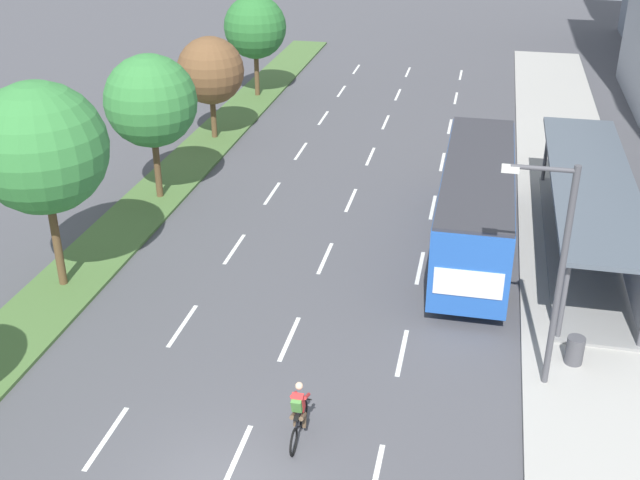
# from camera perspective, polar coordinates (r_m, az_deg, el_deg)

# --- Properties ---
(median_strip) EXTENTS (2.60, 52.00, 0.12)m
(median_strip) POSITION_cam_1_polar(r_m,az_deg,el_deg) (38.30, -9.40, 5.57)
(median_strip) COLOR #4C7038
(median_strip) RESTS_ON ground
(sidewalk_right) EXTENTS (4.50, 52.00, 0.15)m
(sidewalk_right) POSITION_cam_1_polar(r_m,az_deg,el_deg) (36.06, 17.67, 3.28)
(sidewalk_right) COLOR #ADAAA3
(sidewalk_right) RESTS_ON ground
(lane_divider_left) EXTENTS (0.14, 45.71, 0.01)m
(lane_divider_left) POSITION_cam_1_polar(r_m,az_deg,el_deg) (34.54, -3.48, 3.40)
(lane_divider_left) COLOR white
(lane_divider_left) RESTS_ON ground
(lane_divider_center) EXTENTS (0.14, 45.71, 0.01)m
(lane_divider_center) POSITION_cam_1_polar(r_m,az_deg,el_deg) (33.83, 2.25, 2.91)
(lane_divider_center) COLOR white
(lane_divider_center) RESTS_ON ground
(lane_divider_right) EXTENTS (0.14, 45.71, 0.01)m
(lane_divider_right) POSITION_cam_1_polar(r_m,az_deg,el_deg) (33.47, 8.17, 2.37)
(lane_divider_right) COLOR white
(lane_divider_right) RESTS_ON ground
(bus_shelter) EXTENTS (2.90, 13.68, 2.86)m
(bus_shelter) POSITION_cam_1_polar(r_m,az_deg,el_deg) (30.33, 19.34, 2.25)
(bus_shelter) COLOR gray
(bus_shelter) RESTS_ON sidewalk_right
(bus) EXTENTS (2.54, 11.29, 3.37)m
(bus) POSITION_cam_1_polar(r_m,az_deg,el_deg) (29.39, 11.24, 2.96)
(bus) COLOR #2356B2
(bus) RESTS_ON ground
(cyclist) EXTENTS (0.46, 1.82, 1.71)m
(cyclist) POSITION_cam_1_polar(r_m,az_deg,el_deg) (20.37, -1.56, -12.52)
(cyclist) COLOR black
(cyclist) RESTS_ON ground
(median_tree_second) EXTENTS (4.28, 4.28, 7.07)m
(median_tree_second) POSITION_cam_1_polar(r_m,az_deg,el_deg) (26.63, -19.54, 6.27)
(median_tree_second) COLOR brown
(median_tree_second) RESTS_ON median_strip
(median_tree_third) EXTENTS (3.79, 3.79, 6.10)m
(median_tree_third) POSITION_cam_1_polar(r_m,az_deg,el_deg) (33.20, -12.15, 9.79)
(median_tree_third) COLOR brown
(median_tree_third) RESTS_ON median_strip
(median_tree_fourth) EXTENTS (3.34, 3.34, 5.14)m
(median_tree_fourth) POSITION_cam_1_polar(r_m,az_deg,el_deg) (40.40, -7.92, 12.04)
(median_tree_fourth) COLOR brown
(median_tree_fourth) RESTS_ON median_strip
(median_tree_fifth) EXTENTS (3.63, 3.63, 5.85)m
(median_tree_fifth) POSITION_cam_1_polar(r_m,az_deg,el_deg) (47.44, -4.72, 15.10)
(median_tree_fifth) COLOR brown
(median_tree_fifth) RESTS_ON median_strip
(streetlight) EXTENTS (1.91, 0.24, 6.50)m
(streetlight) POSITION_cam_1_polar(r_m,az_deg,el_deg) (21.43, 16.67, -1.66)
(streetlight) COLOR #4C4C51
(streetlight) RESTS_ON sidewalk_right
(trash_bin) EXTENTS (0.52, 0.52, 0.85)m
(trash_bin) POSITION_cam_1_polar(r_m,az_deg,el_deg) (24.16, 17.96, -7.60)
(trash_bin) COLOR #4C4C51
(trash_bin) RESTS_ON sidewalk_right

